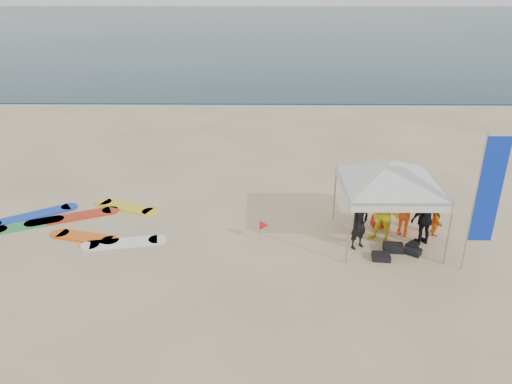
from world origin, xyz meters
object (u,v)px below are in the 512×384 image
at_px(marker_pennant, 264,225).
at_px(surfboard_spread, 77,223).
at_px(person_seated, 436,221).
at_px(person_yellow, 384,216).
at_px(canopy_tent, 393,161).
at_px(person_orange_a, 406,209).
at_px(person_black_b, 425,219).
at_px(person_black_a, 359,224).
at_px(feather_flag, 488,192).
at_px(person_orange_b, 382,202).

relative_size(marker_pennant, surfboard_spread, 0.11).
bearing_deg(person_seated, surfboard_spread, 94.86).
height_order(person_yellow, canopy_tent, canopy_tent).
xyz_separation_m(person_orange_a, person_seated, (0.96, 0.02, -0.39)).
bearing_deg(person_black_b, canopy_tent, -29.69).
xyz_separation_m(person_black_a, person_black_b, (1.97, 0.25, 0.03)).
relative_size(person_yellow, marker_pennant, 2.79).
height_order(person_black_b, canopy_tent, canopy_tent).
xyz_separation_m(feather_flag, marker_pennant, (-5.68, 1.52, -1.80)).
xyz_separation_m(person_black_a, surfboard_spread, (-8.76, 1.37, -0.74)).
bearing_deg(person_orange_a, person_black_b, 159.50).
distance_m(person_black_a, canopy_tent, 2.02).
relative_size(person_black_b, feather_flag, 0.42).
height_order(person_orange_a, feather_flag, feather_flag).
relative_size(feather_flag, surfboard_spread, 0.69).
bearing_deg(person_orange_b, person_seated, 172.03).
height_order(canopy_tent, marker_pennant, canopy_tent).
distance_m(person_yellow, marker_pennant, 3.55).
xyz_separation_m(person_orange_b, surfboard_spread, (-9.70, 0.07, -0.82)).
xyz_separation_m(person_seated, marker_pennant, (-5.25, -0.43, 0.04)).
bearing_deg(feather_flag, marker_pennant, 165.03).
distance_m(person_seated, canopy_tent, 2.64).
relative_size(person_black_a, feather_flag, 0.40).
relative_size(person_orange_b, canopy_tent, 0.45).
distance_m(person_orange_b, canopy_tent, 1.85).
bearing_deg(person_yellow, feather_flag, -0.09).
bearing_deg(person_black_a, feather_flag, -53.13).
distance_m(person_orange_b, surfboard_spread, 9.74).
xyz_separation_m(person_orange_a, surfboard_spread, (-10.30, 0.57, -0.81)).
relative_size(person_black_b, surfboard_spread, 0.29).
height_order(person_orange_a, marker_pennant, person_orange_a).
distance_m(person_black_a, person_yellow, 0.83).
distance_m(person_orange_b, marker_pennant, 3.81).
xyz_separation_m(person_black_b, person_orange_b, (-1.03, 1.04, 0.05)).
relative_size(person_seated, surfboard_spread, 0.16).
xyz_separation_m(person_black_a, person_yellow, (0.78, 0.29, 0.11)).
bearing_deg(surfboard_spread, person_orange_b, -0.43).
bearing_deg(person_orange_a, canopy_tent, 56.02).
distance_m(person_black_b, canopy_tent, 2.04).
height_order(person_black_a, person_yellow, person_yellow).
xyz_separation_m(person_black_a, person_seated, (2.50, 0.82, -0.32)).
bearing_deg(person_black_a, person_black_b, -24.91).
bearing_deg(person_yellow, person_orange_b, 113.76).
xyz_separation_m(canopy_tent, marker_pennant, (-3.64, -0.10, -2.03)).
height_order(person_yellow, person_orange_b, person_yellow).
bearing_deg(person_orange_b, person_yellow, 89.63).
distance_m(person_seated, surfboard_spread, 11.28).
relative_size(person_yellow, canopy_tent, 0.46).
bearing_deg(person_yellow, surfboard_spread, -153.49).
xyz_separation_m(person_orange_a, person_black_b, (0.44, -0.55, -0.04)).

